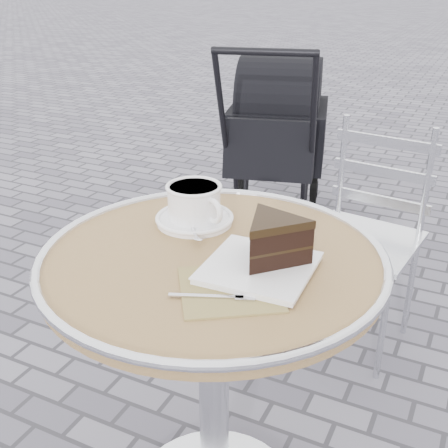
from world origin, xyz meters
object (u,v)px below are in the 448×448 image
at_px(baby_stroller, 276,145).
at_px(cafe_table, 213,321).
at_px(cappuccino_set, 195,206).
at_px(cake_plate_set, 269,246).
at_px(bistro_chair, 373,211).

bearing_deg(baby_stroller, cafe_table, -88.51).
height_order(cafe_table, cappuccino_set, cappuccino_set).
height_order(cafe_table, cake_plate_set, cake_plate_set).
distance_m(cafe_table, baby_stroller, 1.73).
bearing_deg(cake_plate_set, baby_stroller, 108.28).
distance_m(bistro_chair, baby_stroller, 0.97).
bearing_deg(bistro_chair, cappuccino_set, -100.60).
height_order(bistro_chair, baby_stroller, baby_stroller).
bearing_deg(cake_plate_set, bistro_chair, 86.41).
xyz_separation_m(cafe_table, cappuccino_set, (-0.11, 0.12, 0.20)).
bearing_deg(cake_plate_set, cappuccino_set, 149.23).
distance_m(cake_plate_set, baby_stroller, 1.80).
height_order(cappuccino_set, cake_plate_set, cake_plate_set).
xyz_separation_m(cappuccino_set, cake_plate_set, (0.23, -0.13, 0.01)).
distance_m(cappuccino_set, baby_stroller, 1.62).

